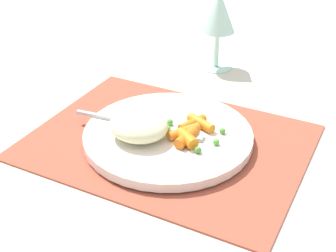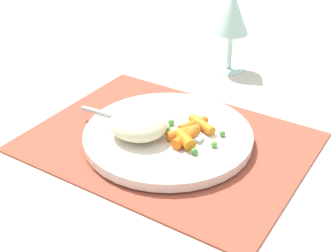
% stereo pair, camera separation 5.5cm
% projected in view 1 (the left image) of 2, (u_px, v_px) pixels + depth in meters
% --- Properties ---
extents(ground_plane, '(2.40, 2.40, 0.00)m').
position_uv_depth(ground_plane, '(168.00, 143.00, 0.73)').
color(ground_plane, beige).
extents(placemat, '(0.41, 0.31, 0.01)m').
position_uv_depth(placemat, '(168.00, 141.00, 0.73)').
color(placemat, '#9E4733').
rests_on(placemat, ground_plane).
extents(plate, '(0.26, 0.26, 0.01)m').
position_uv_depth(plate, '(168.00, 136.00, 0.72)').
color(plate, silver).
rests_on(plate, placemat).
extents(rice_mound, '(0.09, 0.08, 0.04)m').
position_uv_depth(rice_mound, '(139.00, 126.00, 0.69)').
color(rice_mound, beige).
rests_on(rice_mound, plate).
extents(carrot_portion, '(0.06, 0.09, 0.02)m').
position_uv_depth(carrot_portion, '(190.00, 131.00, 0.70)').
color(carrot_portion, orange).
rests_on(carrot_portion, plate).
extents(pea_scatter, '(0.09, 0.07, 0.01)m').
position_uv_depth(pea_scatter, '(192.00, 135.00, 0.70)').
color(pea_scatter, green).
rests_on(pea_scatter, plate).
extents(fork, '(0.21, 0.03, 0.01)m').
position_uv_depth(fork, '(151.00, 127.00, 0.72)').
color(fork, silver).
rests_on(fork, plate).
extents(wine_glass, '(0.07, 0.07, 0.16)m').
position_uv_depth(wine_glass, '(219.00, 15.00, 0.91)').
color(wine_glass, '#B2E0CC').
rests_on(wine_glass, ground_plane).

